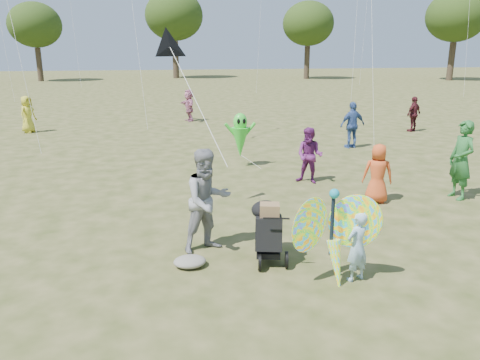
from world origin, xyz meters
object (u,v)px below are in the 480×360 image
adult_man (207,201)px  crowd_j (189,105)px  jogging_stroller (268,228)px  butterfly_kite (334,236)px  crowd_g (28,114)px  alien_kite (240,137)px  crowd_e (310,156)px  crowd_a (378,173)px  crowd_f (461,160)px  child_girl (357,247)px  crowd_h (414,114)px  crowd_c (352,125)px

adult_man → crowd_j: size_ratio=1.18×
jogging_stroller → butterfly_kite: 1.33m
crowd_g → alien_kite: (8.18, -8.15, 0.14)m
crowd_e → jogging_stroller: crowd_e is taller
adult_man → crowd_g: (-6.31, 14.42, -0.15)m
butterfly_kite → crowd_a: bearing=54.3°
crowd_f → crowd_j: 15.58m
child_girl → butterfly_kite: bearing=-21.6°
child_girl → crowd_e: crowd_e is taller
child_girl → crowd_f: crowd_f is taller
child_girl → crowd_f: bearing=-161.1°
child_girl → crowd_f: (4.43, 3.59, 0.41)m
crowd_f → crowd_g: 18.00m
crowd_a → crowd_e: crowd_e is taller
crowd_e → crowd_f: 3.87m
crowd_j → crowd_g: bearing=-87.4°
crowd_a → crowd_j: 14.84m
crowd_j → butterfly_kite: bearing=-10.9°
jogging_stroller → alien_kite: size_ratio=0.64×
jogging_stroller → crowd_g: bearing=130.2°
child_girl → crowd_h: 15.62m
crowd_e → crowd_j: crowd_j is taller
jogging_stroller → butterfly_kite: size_ratio=0.62×
crowd_e → crowd_h: crowd_h is taller
alien_kite → crowd_c: bearing=23.6°
crowd_j → jogging_stroller: crowd_j is taller
crowd_e → child_girl: bearing=-65.3°
crowd_c → crowd_j: (-5.48, 8.14, -0.05)m
crowd_a → crowd_g: crowd_g is taller
crowd_j → butterfly_kite: (0.65, -18.16, -0.02)m
crowd_f → alien_kite: bearing=-136.1°
crowd_e → crowd_a: bearing=-25.7°
crowd_e → crowd_h: (7.56, 7.24, 0.01)m
crowd_f → crowd_j: size_ratio=1.21×
adult_man → jogging_stroller: (1.00, -0.62, -0.37)m
child_girl → crowd_j: size_ratio=0.72×
crowd_g → alien_kite: alien_kite is taller
alien_kite → crowd_a: bearing=-58.5°
crowd_h → crowd_j: bearing=-54.5°
crowd_a → jogging_stroller: bearing=59.1°
crowd_c → crowd_g: 14.31m
crowd_c → crowd_f: 6.44m
adult_man → crowd_j: bearing=64.4°
butterfly_kite → alien_kite: bearing=89.6°
alien_kite → butterfly_kite: bearing=-90.4°
crowd_c → butterfly_kite: 11.13m
crowd_a → jogging_stroller: size_ratio=1.33×
crowd_a → crowd_h: size_ratio=0.92×
adult_man → crowd_f: 6.93m
alien_kite → crowd_e: bearing=-55.5°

